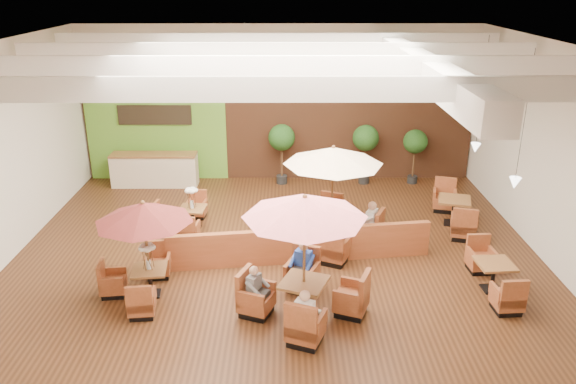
{
  "coord_description": "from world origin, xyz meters",
  "views": [
    {
      "loc": [
        0.22,
        -13.75,
        6.98
      ],
      "look_at": [
        0.3,
        0.5,
        1.5
      ],
      "focal_mm": 35.0,
      "sensor_mm": 36.0,
      "label": 1
    }
  ],
  "objects_px": {
    "table_5": "(453,212)",
    "diner_3": "(335,236)",
    "topiary_1": "(366,140)",
    "table_0": "(143,228)",
    "topiary_0": "(282,140)",
    "table_1": "(304,235)",
    "service_counter": "(155,170)",
    "diner_1": "(302,261)",
    "diner_4": "(370,219)",
    "table_3": "(186,215)",
    "diner_0": "(306,311)",
    "diner_2": "(256,285)",
    "table_4": "(493,277)",
    "table_2": "(333,179)",
    "topiary_2": "(415,144)",
    "booth_divider": "(301,245)"
  },
  "relations": [
    {
      "from": "table_5",
      "to": "table_1",
      "type": "bearing_deg",
      "value": -118.59
    },
    {
      "from": "topiary_2",
      "to": "diner_2",
      "type": "xyz_separation_m",
      "value": [
        -5.24,
        -8.42,
        -0.75
      ]
    },
    {
      "from": "diner_2",
      "to": "diner_4",
      "type": "xyz_separation_m",
      "value": [
        2.96,
        3.45,
        0.04
      ]
    },
    {
      "from": "table_1",
      "to": "diner_2",
      "type": "relative_size",
      "value": 4.15
    },
    {
      "from": "table_0",
      "to": "diner_4",
      "type": "bearing_deg",
      "value": 19.12
    },
    {
      "from": "diner_1",
      "to": "table_0",
      "type": "bearing_deg",
      "value": 29.95
    },
    {
      "from": "table_1",
      "to": "table_3",
      "type": "xyz_separation_m",
      "value": [
        -3.33,
        4.52,
        -1.48
      ]
    },
    {
      "from": "topiary_0",
      "to": "diner_0",
      "type": "height_order",
      "value": "topiary_0"
    },
    {
      "from": "diner_1",
      "to": "diner_2",
      "type": "relative_size",
      "value": 1.08
    },
    {
      "from": "table_4",
      "to": "topiary_1",
      "type": "xyz_separation_m",
      "value": [
        -2.08,
        7.42,
        1.25
      ]
    },
    {
      "from": "diner_4",
      "to": "table_0",
      "type": "bearing_deg",
      "value": 141.3
    },
    {
      "from": "table_1",
      "to": "table_4",
      "type": "bearing_deg",
      "value": 34.24
    },
    {
      "from": "topiary_0",
      "to": "topiary_1",
      "type": "distance_m",
      "value": 2.96
    },
    {
      "from": "table_0",
      "to": "table_1",
      "type": "xyz_separation_m",
      "value": [
        3.6,
        -0.82,
        0.21
      ]
    },
    {
      "from": "table_0",
      "to": "table_1",
      "type": "height_order",
      "value": "table_1"
    },
    {
      "from": "topiary_0",
      "to": "diner_0",
      "type": "distance_m",
      "value": 9.52
    },
    {
      "from": "table_2",
      "to": "topiary_1",
      "type": "distance_m",
      "value": 5.23
    },
    {
      "from": "table_4",
      "to": "diner_4",
      "type": "xyz_separation_m",
      "value": [
        -2.6,
        2.45,
        0.42
      ]
    },
    {
      "from": "diner_1",
      "to": "diner_3",
      "type": "relative_size",
      "value": 0.98
    },
    {
      "from": "table_3",
      "to": "diner_0",
      "type": "relative_size",
      "value": 2.92
    },
    {
      "from": "booth_divider",
      "to": "topiary_1",
      "type": "xyz_separation_m",
      "value": [
        2.43,
        6.0,
        1.12
      ]
    },
    {
      "from": "table_0",
      "to": "table_5",
      "type": "relative_size",
      "value": 0.83
    },
    {
      "from": "table_0",
      "to": "table_3",
      "type": "xyz_separation_m",
      "value": [
        0.27,
        3.7,
        -1.27
      ]
    },
    {
      "from": "topiary_2",
      "to": "diner_2",
      "type": "height_order",
      "value": "topiary_2"
    },
    {
      "from": "table_1",
      "to": "topiary_2",
      "type": "height_order",
      "value": "table_1"
    },
    {
      "from": "table_0",
      "to": "topiary_0",
      "type": "height_order",
      "value": "table_0"
    },
    {
      "from": "table_3",
      "to": "diner_2",
      "type": "bearing_deg",
      "value": -57.9
    },
    {
      "from": "table_1",
      "to": "table_5",
      "type": "relative_size",
      "value": 1.03
    },
    {
      "from": "diner_4",
      "to": "topiary_0",
      "type": "bearing_deg",
      "value": 51.97
    },
    {
      "from": "table_1",
      "to": "diner_4",
      "type": "height_order",
      "value": "table_1"
    },
    {
      "from": "diner_0",
      "to": "diner_1",
      "type": "bearing_deg",
      "value": 114.39
    },
    {
      "from": "diner_3",
      "to": "diner_1",
      "type": "bearing_deg",
      "value": -99.86
    },
    {
      "from": "table_2",
      "to": "table_4",
      "type": "xyz_separation_m",
      "value": [
        3.65,
        -2.45,
        -1.59
      ]
    },
    {
      "from": "diner_1",
      "to": "diner_4",
      "type": "distance_m",
      "value": 3.07
    },
    {
      "from": "topiary_2",
      "to": "diner_4",
      "type": "distance_m",
      "value": 5.52
    },
    {
      "from": "topiary_1",
      "to": "diner_3",
      "type": "distance_m",
      "value": 6.29
    },
    {
      "from": "diner_3",
      "to": "diner_4",
      "type": "bearing_deg",
      "value": 67.75
    },
    {
      "from": "table_1",
      "to": "table_4",
      "type": "height_order",
      "value": "table_1"
    },
    {
      "from": "table_1",
      "to": "service_counter",
      "type": "bearing_deg",
      "value": 143.18
    },
    {
      "from": "table_5",
      "to": "diner_3",
      "type": "distance_m",
      "value": 4.51
    },
    {
      "from": "table_0",
      "to": "diner_0",
      "type": "xyz_separation_m",
      "value": [
        3.6,
        -1.87,
        -0.96
      ]
    },
    {
      "from": "table_4",
      "to": "diner_2",
      "type": "height_order",
      "value": "diner_2"
    },
    {
      "from": "service_counter",
      "to": "table_2",
      "type": "distance_m",
      "value": 7.7
    },
    {
      "from": "table_2",
      "to": "diner_3",
      "type": "bearing_deg",
      "value": -65.38
    },
    {
      "from": "booth_divider",
      "to": "diner_3",
      "type": "relative_size",
      "value": 8.72
    },
    {
      "from": "table_0",
      "to": "diner_0",
      "type": "relative_size",
      "value": 3.07
    },
    {
      "from": "table_1",
      "to": "topiary_2",
      "type": "xyz_separation_m",
      "value": [
        4.19,
        8.42,
        -0.44
      ]
    },
    {
      "from": "table_5",
      "to": "diner_1",
      "type": "bearing_deg",
      "value": -125.53
    },
    {
      "from": "service_counter",
      "to": "diner_2",
      "type": "height_order",
      "value": "service_counter"
    },
    {
      "from": "topiary_0",
      "to": "diner_0",
      "type": "relative_size",
      "value": 2.8
    }
  ]
}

